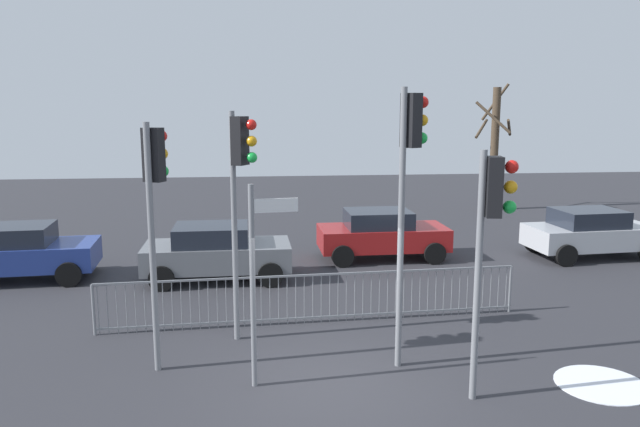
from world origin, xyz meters
The scene contains 13 objects.
ground_plane centered at (0.00, 0.00, 0.00)m, with size 60.00×60.00×0.00m, color #2D2D33.
traffic_light_foreground_left centered at (1.42, 0.67, 3.55)m, with size 0.52×0.41×4.86m.
traffic_light_foreground_right centered at (-2.86, 1.01, 3.15)m, with size 0.40×0.53×4.29m.
traffic_light_mid_left centered at (-1.46, 2.10, 3.26)m, with size 0.52×0.42×4.45m.
traffic_light_rear_left centered at (2.33, -0.75, 2.87)m, with size 0.56×0.35×3.92m.
direction_sign_post centered at (-1.18, 0.09, 1.87)m, with size 0.79×0.15×3.35m.
pedestrian_guard_railing centered at (-0.01, 2.90, 0.55)m, with size 8.91×0.53×1.07m.
car_silver_mid centered at (8.88, 7.66, 0.77)m, with size 3.91×2.16×1.47m.
car_blue_trailing centered at (-7.37, 6.92, 0.77)m, with size 3.91×2.15×1.47m.
car_grey_far centered at (-2.23, 6.41, 0.77)m, with size 3.83×1.97×1.47m.
car_red_near centered at (2.56, 8.17, 0.77)m, with size 3.83×1.98×1.47m.
bare_tree_left centered at (9.17, 16.18, 2.83)m, with size 1.89×2.00×5.49m.
snow_patch_kerb centered at (4.47, -0.50, 0.01)m, with size 1.50×1.50×0.01m, color white.
Camera 1 is at (-1.16, -9.35, 4.56)m, focal length 34.15 mm.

